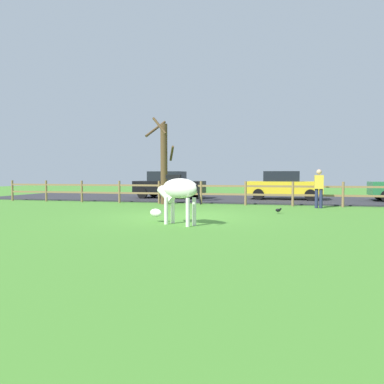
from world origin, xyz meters
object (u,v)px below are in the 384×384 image
at_px(zebra, 178,192).
at_px(parked_car_black, 169,185).
at_px(crow_on_grass, 278,210).
at_px(parked_car_yellow, 284,185).
at_px(visitor_near_fence, 319,187).
at_px(bare_tree, 164,161).

xyz_separation_m(zebra, parked_car_black, (-3.55, 10.51, -0.08)).
relative_size(zebra, crow_on_grass, 8.38).
height_order(crow_on_grass, parked_car_yellow, parked_car_yellow).
distance_m(parked_car_black, parked_car_yellow, 6.55).
bearing_deg(zebra, visitor_near_fence, 55.24).
bearing_deg(crow_on_grass, parked_car_yellow, 88.20).
relative_size(zebra, parked_car_black, 0.44).
bearing_deg(crow_on_grass, zebra, -126.40).
bearing_deg(visitor_near_fence, zebra, -124.76).
bearing_deg(crow_on_grass, parked_car_black, 132.86).
height_order(bare_tree, crow_on_grass, bare_tree).
height_order(zebra, visitor_near_fence, visitor_near_fence).
xyz_separation_m(bare_tree, crow_on_grass, (5.39, -3.08, -1.93)).
relative_size(zebra, parked_car_yellow, 0.45).
distance_m(bare_tree, parked_car_black, 4.01).
distance_m(zebra, parked_car_yellow, 11.41).
relative_size(bare_tree, visitor_near_fence, 2.52).
bearing_deg(zebra, bare_tree, 111.26).
relative_size(bare_tree, parked_car_yellow, 1.02).
relative_size(parked_car_black, visitor_near_fence, 2.49).
xyz_separation_m(zebra, crow_on_grass, (2.75, 3.72, -0.80)).
height_order(bare_tree, visitor_near_fence, bare_tree).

